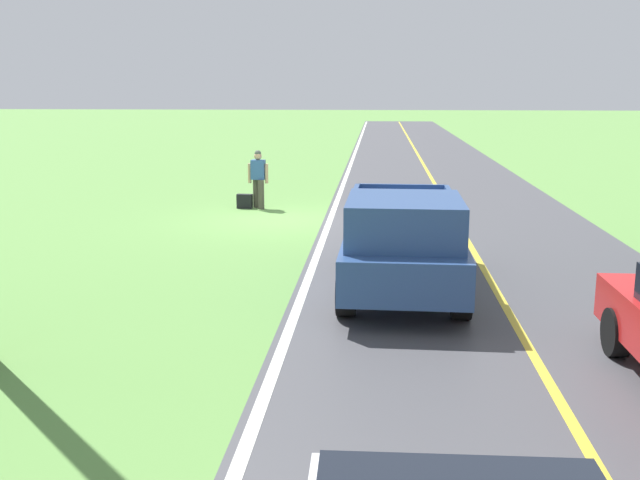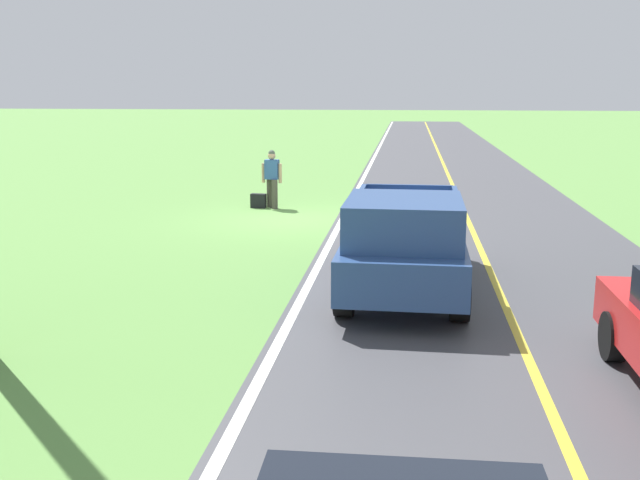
{
  "view_description": "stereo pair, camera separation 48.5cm",
  "coord_description": "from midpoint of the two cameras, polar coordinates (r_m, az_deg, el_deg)",
  "views": [
    {
      "loc": [
        -2.67,
        19.41,
        3.56
      ],
      "look_at": [
        -1.73,
        7.7,
        1.08
      ],
      "focal_mm": 40.64,
      "sensor_mm": 36.0,
      "label": 1
    },
    {
      "loc": [
        -3.15,
        19.36,
        3.56
      ],
      "look_at": [
        -1.73,
        7.7,
        1.08
      ],
      "focal_mm": 40.64,
      "sensor_mm": 36.0,
      "label": 2
    }
  ],
  "objects": [
    {
      "name": "lane_edge_line",
      "position": [
        19.77,
        2.4,
        1.54
      ],
      "size": [
        0.16,
        117.6,
        0.0
      ],
      "primitive_type": "cube",
      "color": "silver",
      "rests_on": "ground"
    },
    {
      "name": "suitcase_carried",
      "position": [
        21.92,
        -4.24,
        3.09
      ],
      "size": [
        0.48,
        0.24,
        0.43
      ],
      "primitive_type": "cube",
      "rotation": [
        0.0,
        0.0,
        1.48
      ],
      "color": "black",
      "rests_on": "ground"
    },
    {
      "name": "lane_centre_line",
      "position": [
        19.8,
        12.37,
        1.28
      ],
      "size": [
        0.14,
        117.6,
        0.0
      ],
      "primitive_type": "cube",
      "color": "gold",
      "rests_on": "ground"
    },
    {
      "name": "pickup_truck_passing",
      "position": [
        12.71,
        7.78,
        0.01
      ],
      "size": [
        2.17,
        5.44,
        1.82
      ],
      "color": "#2D4C84",
      "rests_on": "ground"
    },
    {
      "name": "road_surface",
      "position": [
        19.8,
        12.37,
        1.28
      ],
      "size": [
        7.23,
        120.0,
        0.0
      ],
      "primitive_type": "cube",
      "color": "#47474C",
      "rests_on": "ground"
    },
    {
      "name": "hitchhiker_walking",
      "position": [
        21.78,
        -3.14,
        5.09
      ],
      "size": [
        0.62,
        0.53,
        1.75
      ],
      "color": "#4C473D",
      "rests_on": "ground"
    },
    {
      "name": "ground_plane",
      "position": [
        19.92,
        -1.55,
        1.61
      ],
      "size": [
        200.0,
        200.0,
        0.0
      ],
      "primitive_type": "plane",
      "color": "#609347"
    }
  ]
}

